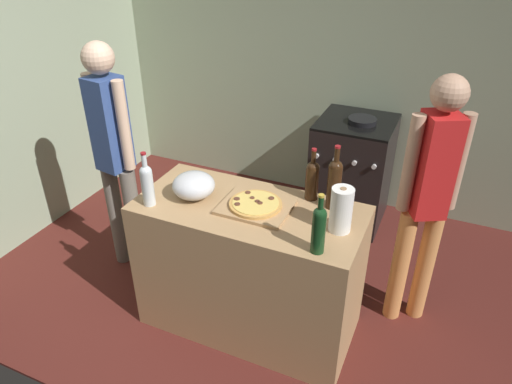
# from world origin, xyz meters

# --- Properties ---
(ground_plane) EXTENTS (4.37, 3.10, 0.02)m
(ground_plane) POSITION_xyz_m (0.00, 1.25, -0.01)
(ground_plane) COLOR #511E19
(kitchen_wall_rear) EXTENTS (4.37, 0.10, 2.60)m
(kitchen_wall_rear) POSITION_xyz_m (0.00, 2.55, 1.30)
(kitchen_wall_rear) COLOR #99A889
(kitchen_wall_rear) RESTS_ON ground_plane
(kitchen_wall_left) EXTENTS (0.10, 3.10, 2.60)m
(kitchen_wall_left) POSITION_xyz_m (-1.94, 1.25, 1.30)
(kitchen_wall_left) COLOR #99A889
(kitchen_wall_left) RESTS_ON ground_plane
(counter) EXTENTS (1.34, 0.63, 0.90)m
(counter) POSITION_xyz_m (0.22, 0.64, 0.45)
(counter) COLOR tan
(counter) RESTS_ON ground_plane
(cutting_board) EXTENTS (0.40, 0.32, 0.02)m
(cutting_board) POSITION_xyz_m (0.26, 0.65, 0.91)
(cutting_board) COLOR tan
(cutting_board) RESTS_ON counter
(pizza) EXTENTS (0.31, 0.31, 0.03)m
(pizza) POSITION_xyz_m (0.26, 0.65, 0.94)
(pizza) COLOR tan
(pizza) RESTS_ON cutting_board
(mixing_bowl) EXTENTS (0.25, 0.25, 0.16)m
(mixing_bowl) POSITION_xyz_m (-0.13, 0.62, 0.98)
(mixing_bowl) COLOR #B2B2B7
(mixing_bowl) RESTS_ON counter
(paper_towel_roll) EXTENTS (0.12, 0.12, 0.26)m
(paper_towel_roll) POSITION_xyz_m (0.75, 0.64, 1.03)
(paper_towel_roll) COLOR white
(paper_towel_roll) RESTS_ON counter
(wine_bottle_dark) EXTENTS (0.08, 0.08, 0.39)m
(wine_bottle_dark) POSITION_xyz_m (0.65, 0.84, 1.07)
(wine_bottle_dark) COLOR #331E0F
(wine_bottle_dark) RESTS_ON counter
(wine_bottle_green) EXTENTS (0.07, 0.07, 0.33)m
(wine_bottle_green) POSITION_xyz_m (-0.33, 0.44, 1.05)
(wine_bottle_green) COLOR silver
(wine_bottle_green) RESTS_ON counter
(wine_bottle_clear) EXTENTS (0.07, 0.07, 0.33)m
(wine_bottle_clear) POSITION_xyz_m (0.70, 0.41, 1.05)
(wine_bottle_clear) COLOR #143819
(wine_bottle_clear) RESTS_ON counter
(wine_bottle_amber) EXTENTS (0.08, 0.08, 0.33)m
(wine_bottle_amber) POSITION_xyz_m (0.51, 0.89, 1.04)
(wine_bottle_amber) COLOR #331E0F
(wine_bottle_amber) RESTS_ON counter
(stove) EXTENTS (0.61, 0.64, 0.97)m
(stove) POSITION_xyz_m (0.49, 2.15, 0.47)
(stove) COLOR black
(stove) RESTS_ON ground_plane
(person_in_stripes) EXTENTS (0.35, 0.23, 1.71)m
(person_in_stripes) POSITION_xyz_m (-0.88, 0.82, 0.98)
(person_in_stripes) COLOR slate
(person_in_stripes) RESTS_ON ground_plane
(person_in_red) EXTENTS (0.32, 0.27, 1.67)m
(person_in_red) POSITION_xyz_m (1.15, 1.13, 0.95)
(person_in_red) COLOR #D88C4C
(person_in_red) RESTS_ON ground_plane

